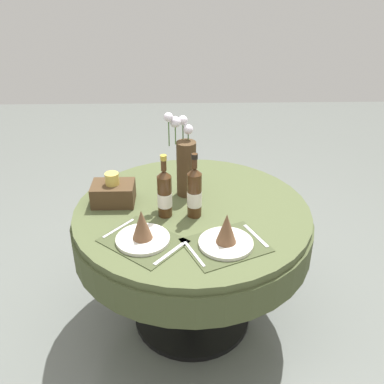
{
  "coord_description": "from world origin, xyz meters",
  "views": [
    {
      "loc": [
        -0.04,
        -1.87,
        1.87
      ],
      "look_at": [
        0.0,
        0.03,
        0.81
      ],
      "focal_mm": 41.02,
      "sensor_mm": 36.0,
      "label": 1
    }
  ],
  "objects_px": {
    "wine_bottle_left": "(165,193)",
    "wine_bottle_centre": "(194,192)",
    "flower_vase": "(185,163)",
    "woven_basket_side_left": "(113,192)",
    "place_setting_left": "(142,233)",
    "place_setting_right": "(226,237)",
    "dining_table": "(192,231)"
  },
  "relations": [
    {
      "from": "place_setting_right",
      "to": "woven_basket_side_left",
      "type": "distance_m",
      "value": 0.66
    },
    {
      "from": "flower_vase",
      "to": "wine_bottle_centre",
      "type": "relative_size",
      "value": 1.42
    },
    {
      "from": "dining_table",
      "to": "wine_bottle_left",
      "type": "bearing_deg",
      "value": -157.43
    },
    {
      "from": "place_setting_left",
      "to": "wine_bottle_centre",
      "type": "bearing_deg",
      "value": 42.26
    },
    {
      "from": "flower_vase",
      "to": "wine_bottle_centre",
      "type": "xyz_separation_m",
      "value": [
        0.04,
        -0.22,
        -0.05
      ]
    },
    {
      "from": "dining_table",
      "to": "wine_bottle_centre",
      "type": "distance_m",
      "value": 0.27
    },
    {
      "from": "flower_vase",
      "to": "place_setting_right",
      "type": "bearing_deg",
      "value": -69.93
    },
    {
      "from": "dining_table",
      "to": "place_setting_left",
      "type": "height_order",
      "value": "place_setting_left"
    },
    {
      "from": "wine_bottle_left",
      "to": "wine_bottle_centre",
      "type": "distance_m",
      "value": 0.14
    },
    {
      "from": "dining_table",
      "to": "place_setting_right",
      "type": "relative_size",
      "value": 2.88
    },
    {
      "from": "place_setting_left",
      "to": "wine_bottle_centre",
      "type": "relative_size",
      "value": 1.31
    },
    {
      "from": "place_setting_left",
      "to": "woven_basket_side_left",
      "type": "relative_size",
      "value": 2.02
    },
    {
      "from": "flower_vase",
      "to": "wine_bottle_centre",
      "type": "distance_m",
      "value": 0.23
    },
    {
      "from": "woven_basket_side_left",
      "to": "wine_bottle_left",
      "type": "bearing_deg",
      "value": -25.6
    },
    {
      "from": "place_setting_right",
      "to": "wine_bottle_centre",
      "type": "xyz_separation_m",
      "value": [
        -0.13,
        0.25,
        0.08
      ]
    },
    {
      "from": "place_setting_left",
      "to": "flower_vase",
      "type": "bearing_deg",
      "value": 65.67
    },
    {
      "from": "place_setting_right",
      "to": "wine_bottle_centre",
      "type": "relative_size",
      "value": 1.28
    },
    {
      "from": "place_setting_left",
      "to": "flower_vase",
      "type": "distance_m",
      "value": 0.49
    },
    {
      "from": "wine_bottle_centre",
      "to": "place_setting_left",
      "type": "bearing_deg",
      "value": -137.74
    },
    {
      "from": "place_setting_left",
      "to": "flower_vase",
      "type": "height_order",
      "value": "flower_vase"
    },
    {
      "from": "place_setting_right",
      "to": "flower_vase",
      "type": "bearing_deg",
      "value": 110.07
    },
    {
      "from": "place_setting_right",
      "to": "flower_vase",
      "type": "distance_m",
      "value": 0.52
    },
    {
      "from": "dining_table",
      "to": "place_setting_right",
      "type": "height_order",
      "value": "place_setting_right"
    },
    {
      "from": "place_setting_right",
      "to": "woven_basket_side_left",
      "type": "bearing_deg",
      "value": 144.48
    },
    {
      "from": "place_setting_left",
      "to": "place_setting_right",
      "type": "relative_size",
      "value": 1.03
    },
    {
      "from": "flower_vase",
      "to": "wine_bottle_left",
      "type": "distance_m",
      "value": 0.24
    },
    {
      "from": "wine_bottle_left",
      "to": "wine_bottle_centre",
      "type": "height_order",
      "value": "wine_bottle_centre"
    },
    {
      "from": "place_setting_left",
      "to": "wine_bottle_left",
      "type": "bearing_deg",
      "value": 66.9
    },
    {
      "from": "wine_bottle_left",
      "to": "wine_bottle_centre",
      "type": "xyz_separation_m",
      "value": [
        0.14,
        -0.0,
        0.01
      ]
    },
    {
      "from": "wine_bottle_left",
      "to": "woven_basket_side_left",
      "type": "relative_size",
      "value": 1.5
    },
    {
      "from": "place_setting_left",
      "to": "place_setting_right",
      "type": "distance_m",
      "value": 0.37
    },
    {
      "from": "wine_bottle_left",
      "to": "flower_vase",
      "type": "bearing_deg",
      "value": 64.43
    }
  ]
}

